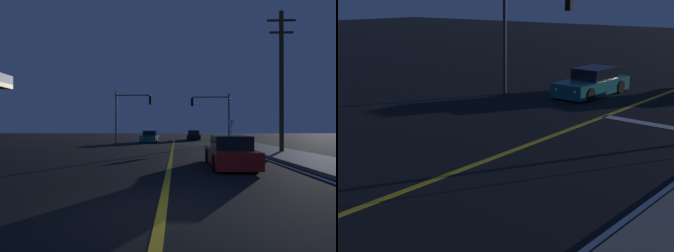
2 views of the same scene
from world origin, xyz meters
TOP-DOWN VIEW (x-y plane):
  - ground_plane at (0.00, 0.00)m, footprint 160.00×160.00m
  - sidewalk_right at (6.94, 12.47)m, footprint 3.20×44.90m
  - lane_line_center at (0.00, 12.47)m, footprint 0.20×42.40m
  - lane_line_edge_right at (5.09, 12.47)m, footprint 0.16×42.40m
  - stop_bar at (2.67, 23.44)m, footprint 5.34×0.50m
  - car_far_approaching_red at (2.62, 6.80)m, footprint 1.87×4.69m
  - car_distant_tail_black at (2.66, 33.21)m, footprint 1.96×4.69m
  - car_side_waiting_teal at (-2.75, 27.12)m, footprint 1.97×4.60m
  - traffic_signal_near_right at (4.55, 25.74)m, footprint 4.31×0.28m
  - traffic_signal_far_left at (-4.73, 24.34)m, footprint 3.90×0.28m
  - utility_pole_right at (7.24, 13.19)m, footprint 1.86×0.29m
  - street_sign_corner at (5.84, 22.94)m, footprint 0.56×0.10m

SIDE VIEW (x-z plane):
  - ground_plane at x=0.00m, z-range 0.00..0.00m
  - lane_line_center at x=0.00m, z-range 0.00..0.01m
  - lane_line_edge_right at x=5.09m, z-range 0.00..0.01m
  - stop_bar at x=2.67m, z-range 0.00..0.01m
  - sidewalk_right at x=6.94m, z-range 0.00..0.15m
  - car_side_waiting_teal at x=-2.75m, z-range -0.09..1.25m
  - car_far_approaching_red at x=2.62m, z-range -0.09..1.25m
  - car_distant_tail_black at x=2.66m, z-range -0.09..1.25m
  - street_sign_corner at x=5.84m, z-range 0.43..2.93m
  - traffic_signal_near_right at x=4.55m, z-range 0.95..6.44m
  - traffic_signal_far_left at x=-4.73m, z-range 0.93..6.49m
  - utility_pole_right at x=7.24m, z-range 0.22..9.61m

